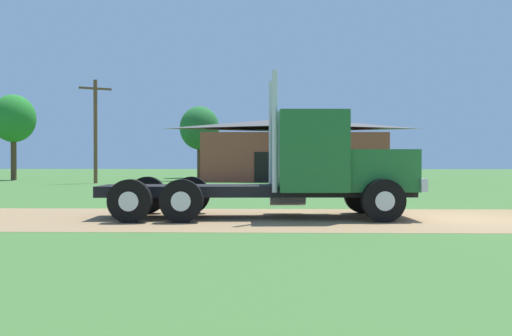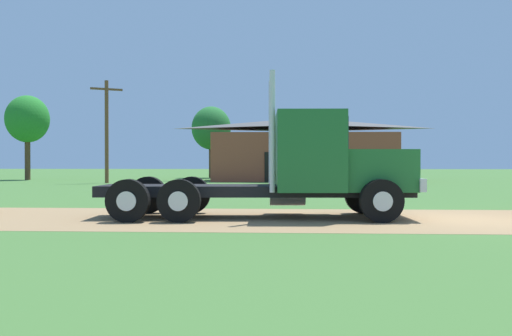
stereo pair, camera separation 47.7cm
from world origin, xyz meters
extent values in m
plane|color=#3F6B2F|center=(0.00, 0.00, 0.00)|extent=(200.00, 200.00, 0.00)
cube|color=#94744E|center=(0.00, 0.00, 0.00)|extent=(120.00, 5.85, 0.01)
cube|color=black|center=(-5.51, 0.25, 0.72)|extent=(8.22, 1.96, 0.28)
cube|color=#23662D|center=(-2.33, 0.40, 1.25)|extent=(1.88, 2.17, 1.07)
cube|color=silver|center=(-1.39, 0.44, 0.90)|extent=(0.26, 2.30, 0.32)
cube|color=#23662D|center=(-4.08, 0.32, 1.74)|extent=(1.83, 2.47, 2.05)
cube|color=#2D3D4C|center=(-3.20, 0.36, 2.15)|extent=(0.13, 2.00, 0.90)
cylinder|color=silver|center=(-5.10, 1.22, 2.23)|extent=(0.14, 0.14, 3.03)
cylinder|color=silver|center=(-5.02, -0.67, 2.23)|extent=(0.14, 0.14, 3.03)
cylinder|color=silver|center=(-4.65, 1.34, 0.50)|extent=(1.02, 0.56, 0.52)
cylinder|color=black|center=(-2.47, 1.59, 0.53)|extent=(1.07, 0.35, 1.06)
cylinder|color=silver|center=(-2.48, 1.75, 0.53)|extent=(0.48, 0.06, 0.48)
cylinder|color=black|center=(-2.37, -0.80, 0.53)|extent=(1.07, 0.35, 1.06)
cylinder|color=silver|center=(-2.36, -0.96, 0.53)|extent=(0.48, 0.06, 0.48)
cylinder|color=black|center=(-8.64, 1.31, 0.53)|extent=(1.07, 0.35, 1.06)
cylinder|color=silver|center=(-8.65, 1.47, 0.53)|extent=(0.48, 0.06, 0.48)
cylinder|color=black|center=(-8.53, -1.08, 0.53)|extent=(1.07, 0.35, 1.06)
cylinder|color=silver|center=(-8.52, -1.24, 0.53)|extent=(0.48, 0.06, 0.48)
cylinder|color=black|center=(-7.39, 1.37, 0.53)|extent=(1.07, 0.35, 1.06)
cylinder|color=silver|center=(-7.40, 1.53, 0.53)|extent=(0.48, 0.06, 0.48)
cylinder|color=black|center=(-7.28, -1.03, 0.53)|extent=(1.07, 0.35, 1.06)
cylinder|color=silver|center=(-7.28, -1.19, 0.53)|extent=(0.48, 0.06, 0.48)
cube|color=brown|center=(-3.46, 29.10, 1.83)|extent=(14.05, 6.42, 3.66)
pyramid|color=#494949|center=(-3.46, 29.10, 4.49)|extent=(14.75, 6.75, 0.84)
cube|color=black|center=(-5.44, 26.02, 1.10)|extent=(1.80, 0.12, 2.20)
cylinder|color=brown|center=(-17.22, 23.52, 3.56)|extent=(0.26, 0.26, 7.13)
cube|color=brown|center=(-17.22, 23.52, 6.53)|extent=(1.99, 1.19, 0.14)
cylinder|color=#513823|center=(-25.94, 29.89, 1.80)|extent=(0.44, 0.44, 3.59)
ellipsoid|color=#247A28|center=(-25.94, 29.89, 4.99)|extent=(3.50, 3.50, 3.85)
cylinder|color=#513823|center=(-11.71, 36.57, 1.58)|extent=(0.44, 0.44, 3.15)
ellipsoid|color=#23692C|center=(-11.71, 36.57, 4.60)|extent=(3.62, 3.62, 3.99)
camera|label=1|loc=(-5.11, -14.43, 1.48)|focal=38.99mm
camera|label=2|loc=(-4.63, -14.41, 1.48)|focal=38.99mm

